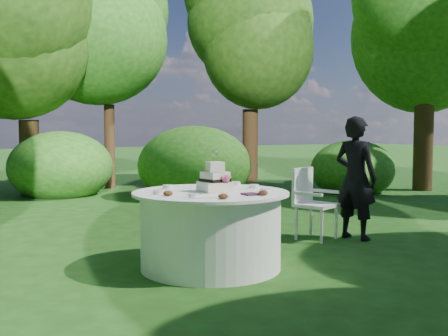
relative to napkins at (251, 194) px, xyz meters
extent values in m
plane|color=#1C3C10|center=(-0.20, 0.44, -0.78)|extent=(80.00, 80.00, 0.00)
cube|color=#421C36|center=(0.00, 0.00, 0.00)|extent=(0.14, 0.14, 0.02)
ellipsoid|color=white|center=(-0.44, 0.03, 0.00)|extent=(0.48, 0.07, 0.01)
imported|color=black|center=(2.04, 0.86, 0.00)|extent=(0.53, 0.66, 1.56)
cylinder|color=white|center=(-0.20, 0.44, -0.41)|extent=(1.40, 1.40, 0.74)
cylinder|color=white|center=(-0.20, 0.44, -0.02)|extent=(1.56, 1.56, 0.03)
cube|color=white|center=(-0.17, 0.41, 0.04)|extent=(0.29, 0.29, 0.09)
cube|color=beige|center=(-0.17, 0.41, 0.14)|extent=(0.26, 0.26, 0.09)
cube|color=silver|center=(-0.17, 0.41, 0.24)|extent=(0.17, 0.17, 0.09)
cube|color=black|center=(-0.17, 0.41, 0.11)|extent=(0.27, 0.27, 0.03)
sphere|color=#BD3763|center=(-0.11, 0.29, 0.13)|extent=(0.08, 0.08, 0.08)
cylinder|color=silver|center=(-0.17, 0.41, 0.32)|extent=(0.01, 0.01, 0.05)
torus|color=silver|center=(-0.17, 0.41, 0.38)|extent=(0.07, 0.02, 0.07)
cube|color=white|center=(1.58, 1.05, -0.34)|extent=(0.59, 0.59, 0.04)
cube|color=white|center=(1.50, 1.24, -0.10)|extent=(0.43, 0.21, 0.45)
cylinder|color=silver|center=(1.48, 0.81, -0.57)|extent=(0.04, 0.04, 0.42)
cylinder|color=white|center=(1.82, 0.95, -0.57)|extent=(0.04, 0.04, 0.42)
cylinder|color=white|center=(1.34, 1.15, -0.57)|extent=(0.04, 0.04, 0.42)
cylinder|color=silver|center=(1.68, 1.29, -0.57)|extent=(0.04, 0.04, 0.42)
cube|color=silver|center=(1.38, 0.97, -0.18)|extent=(0.19, 0.39, 0.04)
cube|color=white|center=(1.78, 1.13, -0.18)|extent=(0.19, 0.39, 0.04)
cylinder|color=white|center=(-0.75, 0.46, 0.01)|extent=(0.10, 0.10, 0.04)
cylinder|color=white|center=(0.34, 0.50, 0.01)|extent=(0.10, 0.10, 0.04)
cylinder|color=white|center=(0.32, 0.86, 0.01)|extent=(0.10, 0.10, 0.04)
cylinder|color=white|center=(0.22, 0.10, 0.01)|extent=(0.10, 0.10, 0.04)
cylinder|color=white|center=(-0.57, 0.06, 0.01)|extent=(0.10, 0.10, 0.04)
cylinder|color=white|center=(-0.49, 0.87, 0.01)|extent=(0.10, 0.10, 0.04)
ellipsoid|color=#562D16|center=(-0.36, -0.14, 0.02)|extent=(0.09, 0.09, 0.05)
ellipsoid|color=#562D16|center=(0.15, 0.85, 0.02)|extent=(0.09, 0.09, 0.05)
ellipsoid|color=#562D16|center=(0.09, -0.09, 0.02)|extent=(0.09, 0.09, 0.05)
ellipsoid|color=#562D16|center=(-0.71, 0.30, 0.02)|extent=(0.09, 0.09, 0.05)
camera|label=1|loc=(-2.48, -4.22, 0.59)|focal=42.00mm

